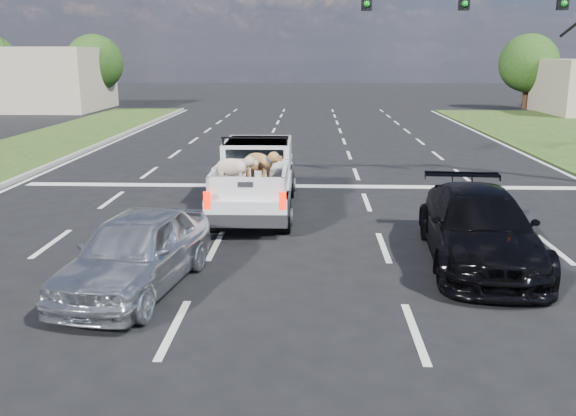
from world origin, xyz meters
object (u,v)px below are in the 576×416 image
at_px(silver_sedan, 136,251).
at_px(black_coupe, 479,228).
at_px(traffic_signal, 553,25).
at_px(pickup_truck, 255,177).

bearing_deg(silver_sedan, black_coupe, 24.41).
xyz_separation_m(traffic_signal, black_coupe, (-3.76, -7.35, -4.03)).
distance_m(pickup_truck, black_coupe, 6.03).
bearing_deg(traffic_signal, silver_sedan, -137.84).
height_order(silver_sedan, black_coupe, black_coupe).
xyz_separation_m(pickup_truck, silver_sedan, (-1.52, -5.48, -0.21)).
xyz_separation_m(silver_sedan, black_coupe, (6.14, 1.61, 0.02)).
bearing_deg(silver_sedan, pickup_truck, 84.18).
relative_size(traffic_signal, pickup_truck, 1.80).
distance_m(pickup_truck, silver_sedan, 5.69).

